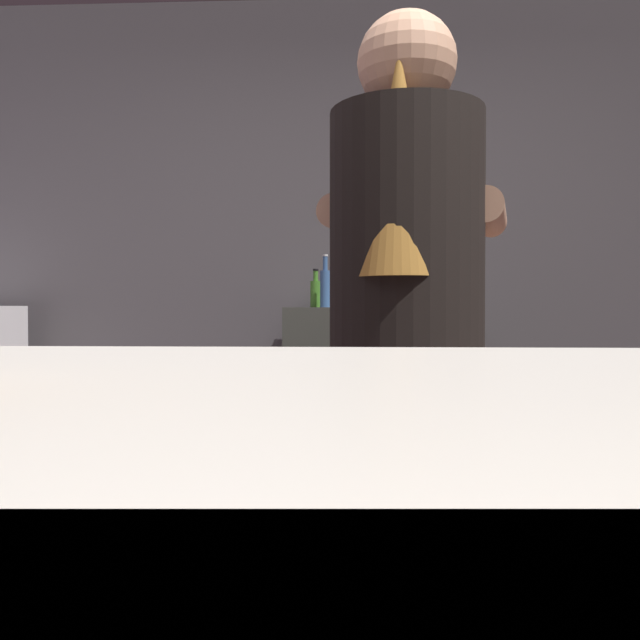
% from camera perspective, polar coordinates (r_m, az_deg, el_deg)
% --- Properties ---
extents(wall_back, '(5.20, 0.10, 2.70)m').
position_cam_1_polar(wall_back, '(3.49, 2.90, 5.27)').
color(wall_back, '#4F4B4D').
rests_on(wall_back, ground).
extents(prep_counter, '(2.10, 0.60, 0.89)m').
position_cam_1_polar(prep_counter, '(2.05, 13.30, -17.42)').
color(prep_counter, '#533426').
rests_on(prep_counter, ground).
extents(back_shelf, '(0.90, 0.36, 1.10)m').
position_cam_1_polar(back_shelf, '(3.25, 5.07, -8.61)').
color(back_shelf, '#3C3D36').
rests_on(back_shelf, ground).
extents(bartender, '(0.49, 0.55, 1.75)m').
position_cam_1_polar(bartender, '(1.46, 7.46, -2.17)').
color(bartender, '#2B2A39').
rests_on(bartender, ground).
extents(mixing_bowl, '(0.17, 0.17, 0.05)m').
position_cam_1_polar(mixing_bowl, '(2.03, -8.34, -4.04)').
color(mixing_bowl, silver).
rests_on(mixing_bowl, prep_counter).
extents(chefs_knife, '(0.24, 0.04, 0.01)m').
position_cam_1_polar(chefs_knife, '(1.92, 14.88, -4.93)').
color(chefs_knife, silver).
rests_on(chefs_knife, prep_counter).
extents(bottle_soy, '(0.06, 0.06, 0.19)m').
position_cam_1_polar(bottle_soy, '(3.29, 7.16, 2.41)').
color(bottle_soy, red).
rests_on(bottle_soy, back_shelf).
extents(bottle_vinegar, '(0.05, 0.05, 0.26)m').
position_cam_1_polar(bottle_vinegar, '(3.21, 0.46, 2.91)').
color(bottle_vinegar, '#3A5F93').
rests_on(bottle_vinegar, back_shelf).
extents(bottle_olive_oil, '(0.05, 0.05, 0.19)m').
position_cam_1_polar(bottle_olive_oil, '(3.30, -0.38, 2.41)').
color(bottle_olive_oil, '#47852B').
rests_on(bottle_olive_oil, back_shelf).
extents(bottle_hot_sauce, '(0.06, 0.06, 0.20)m').
position_cam_1_polar(bottle_hot_sauce, '(3.15, 9.99, 2.53)').
color(bottle_hot_sauce, '#2C5998').
rests_on(bottle_hot_sauce, back_shelf).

